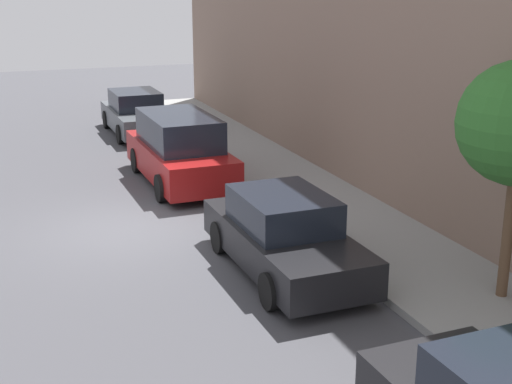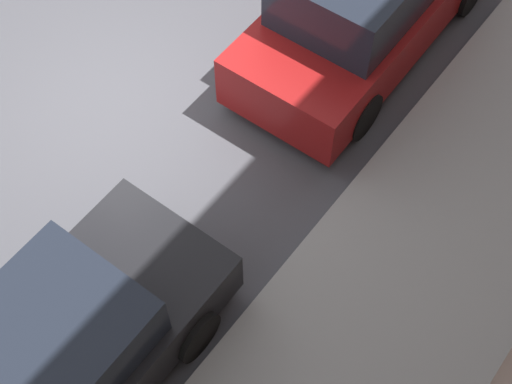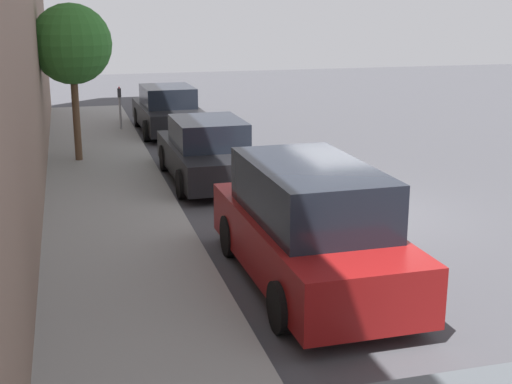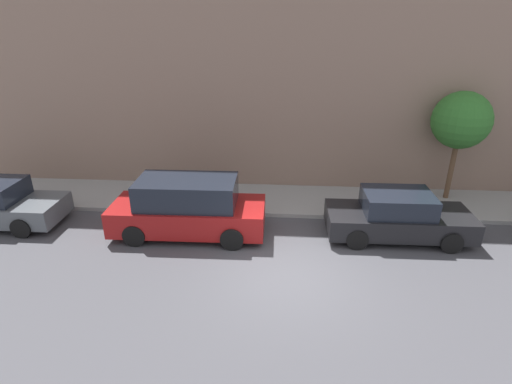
{
  "view_description": "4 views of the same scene",
  "coord_description": "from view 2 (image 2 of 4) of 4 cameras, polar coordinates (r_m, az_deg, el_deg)",
  "views": [
    {
      "loc": [
        -2.59,
        -15.14,
        5.45
      ],
      "look_at": [
        2.62,
        -1.42,
        1.0
      ],
      "focal_mm": 50.0,
      "sensor_mm": 36.0,
      "label": 1
    },
    {
      "loc": [
        5.62,
        -4.0,
        8.05
      ],
      "look_at": [
        2.92,
        -0.47,
        1.0
      ],
      "focal_mm": 50.0,
      "sensor_mm": 36.0,
      "label": 2
    },
    {
      "loc": [
        5.62,
        13.06,
        4.29
      ],
      "look_at": [
        2.5,
        1.36,
        1.0
      ],
      "focal_mm": 50.0,
      "sensor_mm": 36.0,
      "label": 3
    },
    {
      "loc": [
        -9.21,
        0.22,
        6.46
      ],
      "look_at": [
        3.42,
        1.15,
        1.0
      ],
      "focal_mm": 28.0,
      "sensor_mm": 36.0,
      "label": 4
    }
  ],
  "objects": [
    {
      "name": "sidewalk",
      "position": [
        8.95,
        11.91,
        -7.55
      ],
      "size": [
        2.72,
        32.0,
        0.15
      ],
      "color": "gray",
      "rests_on": "ground_plane"
    },
    {
      "name": "ground_plane",
      "position": [
        10.6,
        -11.1,
        6.96
      ],
      "size": [
        60.0,
        60.0,
        0.0
      ],
      "primitive_type": "plane",
      "color": "#424247"
    },
    {
      "name": "parked_sedan_second",
      "position": [
        8.01,
        -16.43,
        -13.64
      ],
      "size": [
        1.92,
        4.52,
        1.54
      ],
      "color": "black",
      "rests_on": "ground_plane"
    }
  ]
}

